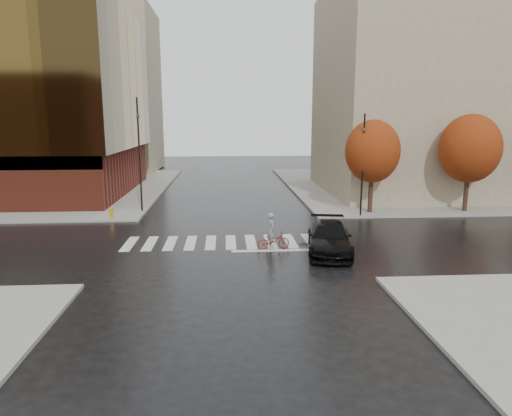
# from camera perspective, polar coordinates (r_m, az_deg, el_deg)

# --- Properties ---
(ground) EXTENTS (120.00, 120.00, 0.00)m
(ground) POSITION_cam_1_polar(r_m,az_deg,el_deg) (24.76, -3.16, -4.59)
(ground) COLOR black
(ground) RESTS_ON ground
(sidewalk_nw) EXTENTS (30.00, 30.00, 0.15)m
(sidewalk_nw) POSITION_cam_1_polar(r_m,az_deg,el_deg) (49.85, -28.45, 2.12)
(sidewalk_nw) COLOR gray
(sidewalk_nw) RESTS_ON ground
(sidewalk_ne) EXTENTS (30.00, 30.00, 0.15)m
(sidewalk_ne) POSITION_cam_1_polar(r_m,az_deg,el_deg) (50.06, 21.31, 2.73)
(sidewalk_ne) COLOR gray
(sidewalk_ne) RESTS_ON ground
(crosswalk) EXTENTS (12.00, 3.00, 0.01)m
(crosswalk) POSITION_cam_1_polar(r_m,az_deg,el_deg) (25.24, -3.17, -4.27)
(crosswalk) COLOR silver
(crosswalk) RESTS_ON ground
(building_ne_tan) EXTENTS (16.00, 16.00, 18.00)m
(building_ne_tan) POSITION_cam_1_polar(r_m,az_deg,el_deg) (44.41, 19.57, 13.65)
(building_ne_tan) COLOR gray
(building_ne_tan) RESTS_ON sidewalk_ne
(building_nw_far) EXTENTS (14.00, 12.00, 20.00)m
(building_nw_far) POSITION_cam_1_polar(r_m,az_deg,el_deg) (62.94, -18.92, 13.66)
(building_nw_far) COLOR gray
(building_nw_far) RESTS_ON sidewalk_nw
(tree_ne_a) EXTENTS (3.80, 3.80, 6.50)m
(tree_ne_a) POSITION_cam_1_polar(r_m,az_deg,el_deg) (32.96, 14.36, 6.87)
(tree_ne_a) COLOR black
(tree_ne_a) RESTS_ON sidewalk_ne
(tree_ne_b) EXTENTS (4.20, 4.20, 6.89)m
(tree_ne_b) POSITION_cam_1_polar(r_m,az_deg,el_deg) (35.75, 25.17, 6.73)
(tree_ne_b) COLOR black
(tree_ne_b) RESTS_ON sidewalk_ne
(sedan) EXTENTS (2.96, 5.49, 1.51)m
(sedan) POSITION_cam_1_polar(r_m,az_deg,el_deg) (23.41, 9.16, -3.72)
(sedan) COLOR black
(sedan) RESTS_ON ground
(cyclist) EXTENTS (1.77, 0.85, 1.93)m
(cyclist) POSITION_cam_1_polar(r_m,az_deg,el_deg) (23.74, 2.10, -3.62)
(cyclist) COLOR maroon
(cyclist) RESTS_ON ground
(traffic_light_nw) EXTENTS (0.25, 0.22, 8.01)m
(traffic_light_nw) POSITION_cam_1_polar(r_m,az_deg,el_deg) (33.45, -14.41, 7.51)
(traffic_light_nw) COLOR black
(traffic_light_nw) RESTS_ON sidewalk_nw
(traffic_light_ne) EXTENTS (0.18, 0.21, 6.89)m
(traffic_light_ne) POSITION_cam_1_polar(r_m,az_deg,el_deg) (31.64, 13.22, 5.99)
(traffic_light_ne) COLOR black
(traffic_light_ne) RESTS_ON sidewalk_ne
(fire_hydrant) EXTENTS (0.27, 0.27, 0.75)m
(fire_hydrant) POSITION_cam_1_polar(r_m,az_deg,el_deg) (31.87, -17.63, -0.51)
(fire_hydrant) COLOR #C0890B
(fire_hydrant) RESTS_ON sidewalk_nw
(manhole) EXTENTS (0.73, 0.73, 0.01)m
(manhole) POSITION_cam_1_polar(r_m,az_deg,el_deg) (24.92, 5.99, -4.52)
(manhole) COLOR #49311A
(manhole) RESTS_ON ground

